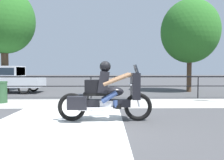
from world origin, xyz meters
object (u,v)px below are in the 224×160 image
object	(u,v)px
motorcycle	(105,95)
tree_behind_sign	(190,31)
trash_bin	(1,92)
tree_behind_car	(4,21)
parked_car	(5,78)

from	to	relation	value
motorcycle	tree_behind_sign	distance (m)	9.77
motorcycle	trash_bin	xyz separation A→B (m)	(-4.28, 3.22, -0.25)
tree_behind_car	tree_behind_sign	bearing A→B (deg)	-1.20
parked_car	tree_behind_car	bearing A→B (deg)	114.76
parked_car	tree_behind_sign	world-z (taller)	tree_behind_sign
motorcycle	tree_behind_car	world-z (taller)	tree_behind_car
trash_bin	tree_behind_sign	xyz separation A→B (m)	(9.38, 4.54, 3.28)
parked_car	tree_behind_car	world-z (taller)	tree_behind_car
motorcycle	trash_bin	bearing A→B (deg)	139.52
parked_car	tree_behind_sign	distance (m)	11.43
motorcycle	parked_car	world-z (taller)	parked_car
motorcycle	trash_bin	distance (m)	5.36
tree_behind_car	parked_car	bearing A→B (deg)	-64.54
parked_car	motorcycle	bearing A→B (deg)	-51.18
parked_car	trash_bin	size ratio (longest dim) A/B	4.67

